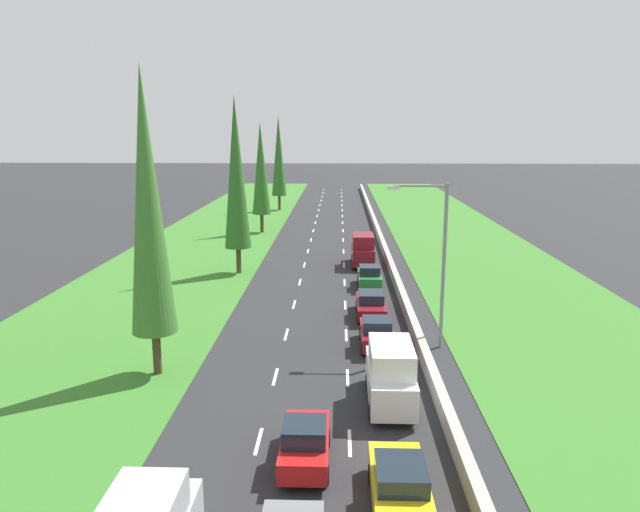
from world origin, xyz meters
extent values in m
plane|color=#28282B|center=(0.00, 60.00, 0.00)|extent=(300.00, 300.00, 0.00)
cube|color=#387528|center=(-12.65, 60.00, 0.02)|extent=(14.00, 140.00, 0.04)
cube|color=#387528|center=(14.35, 60.00, 0.02)|extent=(14.00, 140.00, 0.04)
cube|color=#9E9B93|center=(5.70, 60.00, 0.42)|extent=(0.44, 120.00, 0.85)
cube|color=white|center=(-1.75, 21.00, 0.01)|extent=(0.14, 2.00, 0.01)
cube|color=white|center=(-1.75, 27.00, 0.01)|extent=(0.14, 2.00, 0.01)
cube|color=white|center=(-1.75, 33.00, 0.01)|extent=(0.14, 2.00, 0.01)
cube|color=white|center=(-1.75, 39.00, 0.01)|extent=(0.14, 2.00, 0.01)
cube|color=white|center=(-1.75, 45.00, 0.01)|extent=(0.14, 2.00, 0.01)
cube|color=white|center=(-1.75, 51.00, 0.01)|extent=(0.14, 2.00, 0.01)
cube|color=white|center=(-1.75, 57.00, 0.01)|extent=(0.14, 2.00, 0.01)
cube|color=white|center=(-1.75, 63.00, 0.01)|extent=(0.14, 2.00, 0.01)
cube|color=white|center=(-1.75, 69.00, 0.01)|extent=(0.14, 2.00, 0.01)
cube|color=white|center=(-1.75, 75.00, 0.01)|extent=(0.14, 2.00, 0.01)
cube|color=white|center=(-1.75, 81.00, 0.01)|extent=(0.14, 2.00, 0.01)
cube|color=white|center=(-1.75, 87.00, 0.01)|extent=(0.14, 2.00, 0.01)
cube|color=white|center=(-1.75, 93.00, 0.01)|extent=(0.14, 2.00, 0.01)
cube|color=white|center=(-1.75, 99.00, 0.01)|extent=(0.14, 2.00, 0.01)
cube|color=white|center=(-1.75, 105.00, 0.01)|extent=(0.14, 2.00, 0.01)
cube|color=white|center=(-1.75, 111.00, 0.01)|extent=(0.14, 2.00, 0.01)
cube|color=white|center=(-1.75, 117.00, 0.01)|extent=(0.14, 2.00, 0.01)
cube|color=white|center=(1.75, 21.00, 0.01)|extent=(0.14, 2.00, 0.01)
cube|color=white|center=(1.75, 27.00, 0.01)|extent=(0.14, 2.00, 0.01)
cube|color=white|center=(1.75, 33.00, 0.01)|extent=(0.14, 2.00, 0.01)
cube|color=white|center=(1.75, 39.00, 0.01)|extent=(0.14, 2.00, 0.01)
cube|color=white|center=(1.75, 45.00, 0.01)|extent=(0.14, 2.00, 0.01)
cube|color=white|center=(1.75, 51.00, 0.01)|extent=(0.14, 2.00, 0.01)
cube|color=white|center=(1.75, 57.00, 0.01)|extent=(0.14, 2.00, 0.01)
cube|color=white|center=(1.75, 63.00, 0.01)|extent=(0.14, 2.00, 0.01)
cube|color=white|center=(1.75, 69.00, 0.01)|extent=(0.14, 2.00, 0.01)
cube|color=white|center=(1.75, 75.00, 0.01)|extent=(0.14, 2.00, 0.01)
cube|color=white|center=(1.75, 81.00, 0.01)|extent=(0.14, 2.00, 0.01)
cube|color=white|center=(1.75, 87.00, 0.01)|extent=(0.14, 2.00, 0.01)
cube|color=white|center=(1.75, 93.00, 0.01)|extent=(0.14, 2.00, 0.01)
cube|color=white|center=(1.75, 99.00, 0.01)|extent=(0.14, 2.00, 0.01)
cube|color=white|center=(1.75, 105.00, 0.01)|extent=(0.14, 2.00, 0.01)
cube|color=white|center=(1.75, 111.00, 0.01)|extent=(0.14, 2.00, 0.01)
cube|color=white|center=(1.75, 117.00, 0.01)|extent=(0.14, 2.00, 0.01)
cube|color=yellow|center=(3.25, 17.07, 0.68)|extent=(1.76, 4.50, 0.72)
cube|color=#19232D|center=(3.25, 16.92, 1.34)|extent=(1.56, 1.90, 0.60)
cylinder|color=black|center=(2.45, 18.47, 0.32)|extent=(0.22, 0.64, 0.64)
cylinder|color=black|center=(4.05, 18.47, 0.32)|extent=(0.22, 0.64, 0.64)
cube|color=white|center=(3.55, 24.40, 1.02)|extent=(1.90, 4.90, 1.40)
cube|color=white|center=(3.55, 24.10, 2.27)|extent=(1.80, 3.10, 1.10)
cylinder|color=black|center=(2.68, 25.92, 0.32)|extent=(0.22, 0.64, 0.64)
cylinder|color=black|center=(4.42, 25.92, 0.32)|extent=(0.22, 0.64, 0.64)
cylinder|color=black|center=(2.68, 22.88, 0.32)|extent=(0.22, 0.64, 0.64)
cylinder|color=black|center=(4.42, 22.88, 0.32)|extent=(0.22, 0.64, 0.64)
cube|color=maroon|center=(3.37, 31.17, 0.70)|extent=(1.68, 3.90, 0.76)
cube|color=#19232D|center=(3.37, 30.87, 1.40)|extent=(1.52, 1.60, 0.64)
cylinder|color=black|center=(2.61, 32.38, 0.32)|extent=(0.22, 0.64, 0.64)
cylinder|color=black|center=(4.13, 32.38, 0.32)|extent=(0.22, 0.64, 0.64)
cylinder|color=black|center=(2.61, 29.96, 0.32)|extent=(0.22, 0.64, 0.64)
cylinder|color=black|center=(4.13, 29.96, 0.32)|extent=(0.22, 0.64, 0.64)
cube|color=maroon|center=(3.35, 36.59, 0.68)|extent=(1.76, 4.50, 0.72)
cube|color=#19232D|center=(3.35, 36.44, 1.34)|extent=(1.56, 1.90, 0.60)
cylinder|color=black|center=(2.55, 37.99, 0.32)|extent=(0.22, 0.64, 0.64)
cylinder|color=black|center=(4.15, 37.99, 0.32)|extent=(0.22, 0.64, 0.64)
cylinder|color=black|center=(2.55, 35.20, 0.32)|extent=(0.22, 0.64, 0.64)
cylinder|color=black|center=(4.15, 35.20, 0.32)|extent=(0.22, 0.64, 0.64)
cube|color=#237A33|center=(3.61, 43.76, 0.70)|extent=(1.68, 3.90, 0.76)
cube|color=#19232D|center=(3.61, 43.46, 1.40)|extent=(1.52, 1.60, 0.64)
cylinder|color=black|center=(2.85, 44.97, 0.32)|extent=(0.22, 0.64, 0.64)
cylinder|color=black|center=(4.37, 44.97, 0.32)|extent=(0.22, 0.64, 0.64)
cylinder|color=black|center=(2.85, 42.55, 0.32)|extent=(0.22, 0.64, 0.64)
cylinder|color=black|center=(4.37, 42.55, 0.32)|extent=(0.22, 0.64, 0.64)
cube|color=red|center=(0.13, 19.57, 0.70)|extent=(1.68, 3.90, 0.76)
cube|color=#19232D|center=(0.13, 19.27, 1.40)|extent=(1.52, 1.60, 0.64)
cylinder|color=black|center=(-0.63, 20.78, 0.32)|extent=(0.22, 0.64, 0.64)
cylinder|color=black|center=(0.89, 20.78, 0.32)|extent=(0.22, 0.64, 0.64)
cylinder|color=black|center=(-0.63, 18.36, 0.32)|extent=(0.22, 0.64, 0.64)
cylinder|color=black|center=(0.89, 18.36, 0.32)|extent=(0.22, 0.64, 0.64)
cube|color=maroon|center=(3.39, 51.04, 1.02)|extent=(1.90, 4.90, 1.40)
cube|color=maroon|center=(3.39, 50.74, 2.27)|extent=(1.80, 3.10, 1.10)
cylinder|color=black|center=(2.52, 52.56, 0.32)|extent=(0.22, 0.64, 0.64)
cylinder|color=black|center=(4.26, 52.56, 0.32)|extent=(0.22, 0.64, 0.64)
cylinder|color=black|center=(2.52, 49.52, 0.32)|extent=(0.22, 0.64, 0.64)
cylinder|color=black|center=(4.26, 49.52, 0.32)|extent=(0.22, 0.64, 0.64)
cylinder|color=#4C3823|center=(-7.53, 27.19, 1.10)|extent=(0.41, 0.41, 2.20)
cone|color=#3D752D|center=(-7.53, 27.19, 8.42)|extent=(2.17, 2.17, 12.43)
cylinder|color=#4C3823|center=(-7.02, 47.82, 1.10)|extent=(0.41, 0.41, 2.20)
cone|color=#2D6623|center=(-7.02, 47.82, 8.33)|extent=(2.16, 2.16, 12.26)
cylinder|color=#4C3823|center=(-7.64, 67.46, 1.10)|extent=(0.40, 0.40, 2.20)
cone|color=#2D6623|center=(-7.64, 67.46, 7.39)|extent=(2.11, 2.11, 10.38)
cylinder|color=#4C3823|center=(-7.57, 86.85, 1.10)|extent=(0.41, 0.41, 2.20)
cone|color=#2D6623|center=(-7.57, 86.85, 7.96)|extent=(2.14, 2.14, 11.52)
cylinder|color=gray|center=(6.90, 31.31, 4.50)|extent=(0.20, 0.20, 9.00)
cylinder|color=gray|center=(5.50, 31.31, 8.85)|extent=(2.80, 0.12, 0.12)
cube|color=silver|center=(4.10, 31.31, 8.75)|extent=(0.60, 0.28, 0.20)
camera|label=1|loc=(1.28, 0.59, 11.72)|focal=32.94mm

